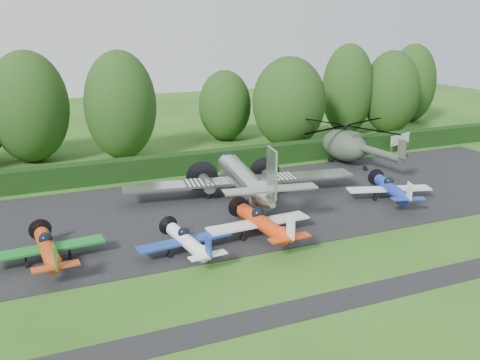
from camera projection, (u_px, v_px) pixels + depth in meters
name	position (u px, v px, depth m)	size (l,w,h in m)	color
ground	(264.00, 261.00, 33.20)	(160.00, 160.00, 0.00)	#204C15
apron	(208.00, 211.00, 41.99)	(70.00, 18.00, 0.01)	black
taxiway_verge	(313.00, 307.00, 27.92)	(70.00, 2.00, 0.00)	black
hedgerow	(169.00, 175.00, 51.67)	(90.00, 1.60, 2.00)	black
transport_plane	(245.00, 180.00, 43.83)	(19.65, 15.07, 6.30)	silver
light_plane_red	(48.00, 248.00, 32.36)	(6.92, 7.27, 2.66)	#B23810
light_plane_white	(187.00, 241.00, 33.72)	(6.26, 6.58, 2.40)	white
light_plane_orange	(262.00, 223.00, 36.25)	(7.42, 7.81, 2.85)	red
light_plane_blue	(391.00, 189.00, 43.83)	(6.95, 7.30, 2.67)	#19329B
helicopter	(345.00, 143.00, 55.25)	(12.79, 14.98, 4.12)	#313C2E
sign_board	(400.00, 140.00, 60.23)	(3.67, 0.14, 2.07)	#3F3326
tree_0	(120.00, 105.00, 56.43)	(7.58, 7.58, 11.51)	black
tree_1	(289.00, 103.00, 61.63)	(8.45, 8.45, 10.51)	black
tree_3	(29.00, 107.00, 55.08)	(8.18, 8.18, 11.58)	black
tree_4	(225.00, 106.00, 65.50)	(6.42, 6.42, 8.63)	black
tree_5	(348.00, 89.00, 68.97)	(6.66, 6.66, 11.60)	black
tree_6	(412.00, 83.00, 77.41)	(6.61, 6.61, 11.23)	black
tree_7	(391.00, 93.00, 69.26)	(7.24, 7.24, 10.76)	black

